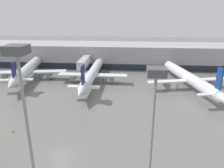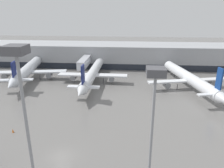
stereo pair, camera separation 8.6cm
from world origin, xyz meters
TOP-DOWN VIEW (x-y plane):
  - ground_plane at (0.00, 0.00)m, footprint 320.00×320.00m
  - terminal_building at (-0.02, 61.92)m, footprint 160.00×29.59m
  - parked_jet_1 at (-1.08, 38.06)m, footprint 22.51×39.73m
  - parked_jet_2 at (29.04, 35.05)m, footprint 25.71×38.83m
  - parked_jet_4 at (-23.75, 39.39)m, footprint 26.21×35.88m
  - traffic_cone_2 at (-11.80, 6.53)m, footprint 0.36×0.36m
  - apron_light_mast_0 at (1.20, -11.75)m, footprint 1.80×1.80m
  - apron_light_mast_3 at (13.31, -9.15)m, footprint 1.80×1.80m

SIDE VIEW (x-z plane):
  - ground_plane at x=0.00m, z-range 0.00..0.00m
  - traffic_cone_2 at x=-11.80m, z-range 0.00..0.78m
  - parked_jet_2 at x=29.04m, z-range -1.89..8.08m
  - parked_jet_1 at x=-1.08m, z-range -1.60..7.80m
  - parked_jet_4 at x=-23.75m, z-range -1.28..7.70m
  - terminal_building at x=-0.02m, z-range -0.01..8.99m
  - apron_light_mast_3 at x=13.31m, z-range 5.22..23.16m
  - apron_light_mast_0 at x=1.20m, z-range 5.66..25.97m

